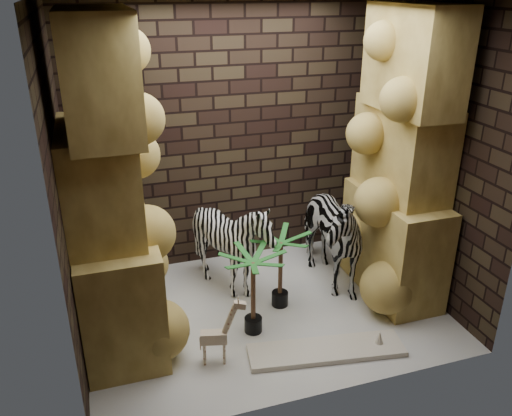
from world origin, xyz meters
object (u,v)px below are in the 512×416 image
object	(u,v)px
zebra_right	(324,224)
surfboard	(326,350)
giraffe_toy	(214,330)
palm_front	(280,270)
palm_back	(253,293)
zebra_left	(232,249)

from	to	relation	value
zebra_right	surfboard	xyz separation A→B (m)	(-0.47, -1.14, -0.68)
giraffe_toy	surfboard	bearing A→B (deg)	3.36
palm_front	surfboard	xyz separation A→B (m)	(0.14, -0.85, -0.39)
palm_back	zebra_left	bearing A→B (deg)	89.63
palm_front	surfboard	world-z (taller)	palm_front
palm_back	zebra_right	bearing A→B (deg)	32.32
palm_front	surfboard	size ratio (longest dim) A/B	0.58
zebra_left	zebra_right	bearing A→B (deg)	11.61
zebra_right	surfboard	distance (m)	1.41
giraffe_toy	surfboard	distance (m)	1.06
zebra_left	giraffe_toy	distance (m)	1.17
zebra_left	palm_back	distance (m)	0.75
zebra_left	palm_back	xyz separation A→B (m)	(-0.00, -0.75, -0.09)
zebra_left	surfboard	bearing A→B (deg)	-48.99
zebra_right	zebra_left	world-z (taller)	zebra_right
zebra_right	palm_back	size ratio (longest dim) A/B	1.66
palm_front	palm_back	world-z (taller)	palm_back
surfboard	zebra_right	bearing A→B (deg)	76.71
giraffe_toy	zebra_left	bearing A→B (deg)	80.76
giraffe_toy	palm_front	bearing A→B (deg)	51.79
surfboard	giraffe_toy	bearing A→B (deg)	177.95
zebra_right	giraffe_toy	world-z (taller)	zebra_right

